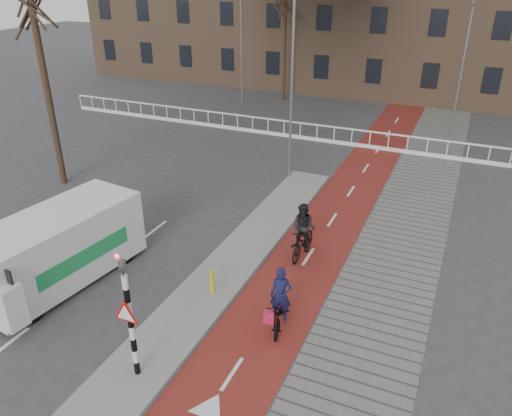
% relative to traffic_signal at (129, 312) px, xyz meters
% --- Properties ---
extents(ground, '(120.00, 120.00, 0.00)m').
position_rel_traffic_signal_xyz_m(ground, '(0.60, 2.02, -1.99)').
color(ground, '#38383A').
rests_on(ground, ground).
extents(bike_lane, '(2.50, 60.00, 0.01)m').
position_rel_traffic_signal_xyz_m(bike_lane, '(2.10, 12.02, -1.98)').
color(bike_lane, maroon).
rests_on(bike_lane, ground).
extents(sidewalk, '(3.00, 60.00, 0.01)m').
position_rel_traffic_signal_xyz_m(sidewalk, '(4.90, 12.02, -1.98)').
color(sidewalk, slate).
rests_on(sidewalk, ground).
extents(curb_island, '(1.80, 16.00, 0.12)m').
position_rel_traffic_signal_xyz_m(curb_island, '(-0.10, 6.02, -1.93)').
color(curb_island, gray).
rests_on(curb_island, ground).
extents(traffic_signal, '(0.80, 0.80, 3.68)m').
position_rel_traffic_signal_xyz_m(traffic_signal, '(0.00, 0.00, 0.00)').
color(traffic_signal, black).
rests_on(traffic_signal, curb_island).
extents(bollard, '(0.12, 0.12, 0.79)m').
position_rel_traffic_signal_xyz_m(bollard, '(0.12, 3.69, -1.48)').
color(bollard, yellow).
rests_on(bollard, curb_island).
extents(cyclist_near, '(1.00, 1.88, 1.87)m').
position_rel_traffic_signal_xyz_m(cyclist_near, '(2.53, 3.21, -1.35)').
color(cyclist_near, black).
rests_on(cyclist_near, bike_lane).
extents(cyclist_far, '(0.88, 1.87, 1.98)m').
position_rel_traffic_signal_xyz_m(cyclist_far, '(1.89, 6.99, -1.16)').
color(cyclist_far, black).
rests_on(cyclist_far, bike_lane).
extents(van, '(2.89, 5.66, 2.33)m').
position_rel_traffic_signal_xyz_m(van, '(-4.68, 2.50, -0.77)').
color(van, silver).
rests_on(van, ground).
extents(railing, '(28.00, 0.10, 0.99)m').
position_rel_traffic_signal_xyz_m(railing, '(-4.40, 19.02, -1.68)').
color(railing, silver).
rests_on(railing, ground).
extents(tree_left, '(0.29, 0.29, 9.42)m').
position_rel_traffic_signal_xyz_m(tree_left, '(-10.32, 8.61, 2.72)').
color(tree_left, black).
rests_on(tree_left, ground).
extents(tree_mid, '(0.28, 0.28, 7.11)m').
position_rel_traffic_signal_xyz_m(tree_mid, '(-6.58, 27.16, 1.57)').
color(tree_mid, black).
rests_on(tree_mid, ground).
extents(streetlight_near, '(0.12, 0.12, 8.66)m').
position_rel_traffic_signal_xyz_m(streetlight_near, '(-0.97, 13.34, 2.34)').
color(streetlight_near, slate).
rests_on(streetlight_near, ground).
extents(streetlight_left, '(0.12, 0.12, 7.56)m').
position_rel_traffic_signal_xyz_m(streetlight_left, '(-8.59, 24.33, 1.79)').
color(streetlight_left, slate).
rests_on(streetlight_left, ground).
extents(streetlight_right, '(0.12, 0.12, 7.37)m').
position_rel_traffic_signal_xyz_m(streetlight_right, '(5.49, 23.14, 1.70)').
color(streetlight_right, slate).
rests_on(streetlight_right, ground).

